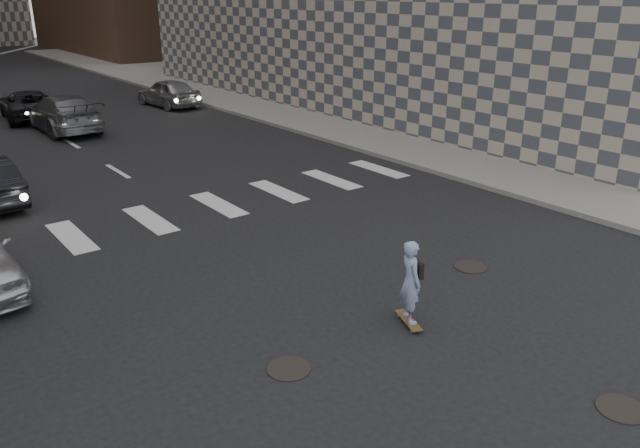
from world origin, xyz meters
The scene contains 9 objects.
ground centered at (0.00, 0.00, 0.00)m, with size 160.00×160.00×0.00m, color black.
sidewalk_right centered at (14.50, 20.00, 0.07)m, with size 13.00×80.00×0.15m, color gray.
manhole_a centered at (1.20, -2.50, 0.01)m, with size 0.70×0.70×0.02m, color black.
manhole_b centered at (-2.00, 1.20, 0.01)m, with size 0.70×0.70×0.02m, color black.
manhole_c centered at (3.30, 2.00, 0.01)m, with size 0.70×0.70×0.02m, color black.
skateboarder centered at (0.51, 1.07, 0.84)m, with size 0.53×0.82×1.60m.
traffic_car_b centered at (0.53, 21.47, 0.75)m, with size 2.11×5.20×1.51m, color slate.
traffic_car_c centered at (0.02, 25.10, 0.65)m, with size 2.17×4.70×1.31m, color black.
traffic_car_d centered at (6.50, 24.26, 0.70)m, with size 1.66×4.13×1.41m, color #A8A9AF.
Camera 1 is at (-6.68, -5.76, 5.60)m, focal length 35.00 mm.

